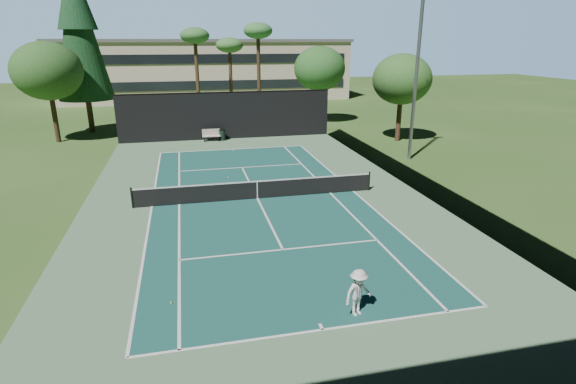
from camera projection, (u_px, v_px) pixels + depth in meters
name	position (u px, v px, depth m)	size (l,w,h in m)	color
ground	(257.00, 199.00, 24.17)	(160.00, 160.00, 0.00)	#325620
apron_slab	(257.00, 199.00, 24.17)	(18.00, 32.00, 0.01)	#597F5B
court_surface	(257.00, 199.00, 24.17)	(10.97, 23.77, 0.01)	#184F48
court_lines	(257.00, 198.00, 24.17)	(11.07, 23.87, 0.01)	white
tennis_net	(257.00, 189.00, 23.99)	(12.90, 0.10, 1.10)	black
fence	(256.00, 162.00, 23.59)	(18.04, 32.05, 4.03)	black
player	(358.00, 293.00, 13.73)	(0.99, 0.57, 1.54)	silver
tennis_ball_a	(171.00, 303.00, 14.52)	(0.07, 0.07, 0.07)	#B9D831
tennis_ball_b	(239.00, 189.00, 25.73)	(0.07, 0.07, 0.07)	#ECF337
tennis_ball_c	(228.00, 178.00, 27.80)	(0.07, 0.07, 0.07)	#CCDF32
tennis_ball_d	(181.00, 180.00, 27.26)	(0.07, 0.07, 0.07)	#CBDA31
park_bench	(211.00, 135.00, 37.88)	(1.50, 0.45, 1.02)	beige
trash_bin	(222.00, 135.00, 38.15)	(0.56, 0.56, 0.95)	black
pine_tree	(77.00, 23.00, 38.87)	(4.80, 4.80, 15.00)	#48341E
palm_a	(195.00, 39.00, 43.28)	(2.80, 2.80, 9.32)	#4A3620
palm_b	(230.00, 48.00, 46.14)	(2.80, 2.80, 8.42)	#48321F
palm_c	(258.00, 35.00, 43.50)	(2.80, 2.80, 9.77)	#452F1D
decid_tree_a	(320.00, 69.00, 44.87)	(5.12, 5.12, 7.62)	#49301F
decid_tree_b	(402.00, 79.00, 36.60)	(4.80, 4.80, 7.14)	#4F3122
decid_tree_c	(47.00, 71.00, 35.97)	(5.44, 5.44, 8.09)	#402E1B
campus_building	(206.00, 69.00, 65.28)	(40.50, 12.50, 8.30)	beige
light_pole	(417.00, 66.00, 30.19)	(0.90, 0.25, 12.22)	gray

